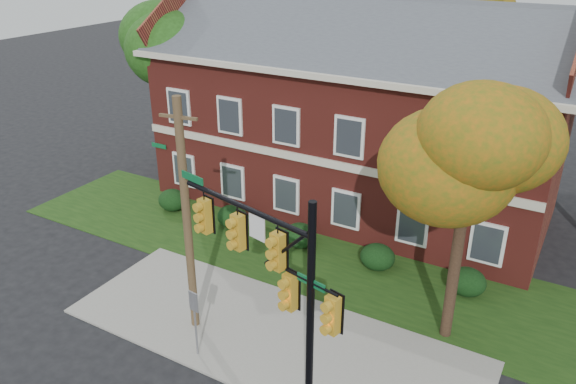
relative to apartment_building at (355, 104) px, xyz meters
The scene contains 15 objects.
ground 13.11m from the apartment_building, 80.50° to the right, with size 120.00×120.00×0.00m, color black.
sidewalk 12.18m from the apartment_building, 79.65° to the right, with size 14.00×5.00×0.08m, color gray.
grass_strip 8.01m from the apartment_building, 71.43° to the right, with size 30.00×6.00×0.04m, color #193811.
apartment_building is the anchor object (origin of this frame).
hedge_far_left 9.82m from the apartment_building, 143.11° to the right, with size 1.40×1.26×1.05m, color black.
hedge_left 7.73m from the apartment_building, 123.67° to the right, with size 1.40×1.26×1.05m, color black.
hedge_center 6.89m from the apartment_building, 90.00° to the right, with size 1.40×1.26×1.05m, color black.
hedge_right 7.73m from the apartment_building, 56.33° to the right, with size 1.40×1.26×1.05m, color black.
hedge_far_right 9.82m from the apartment_building, 36.89° to the right, with size 1.40×1.26×1.05m, color black.
tree_near_right 10.97m from the apartment_building, 48.23° to the right, with size 4.50×4.25×8.58m.
tree_left_rear 9.94m from the apartment_building, behind, with size 5.40×5.10×8.88m.
tree_far_rear 8.84m from the apartment_building, 80.29° to the left, with size 6.84×6.46×11.52m.
traffic_signal 13.48m from the apartment_building, 74.87° to the right, with size 5.76×1.50×6.57m.
utility_pole 11.77m from the apartment_building, 92.46° to the right, with size 1.24×0.30×8.00m.
sign_post 13.31m from the apartment_building, 87.78° to the right, with size 0.35×0.09×2.40m.
Camera 1 is at (7.94, -11.61, 12.13)m, focal length 35.00 mm.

